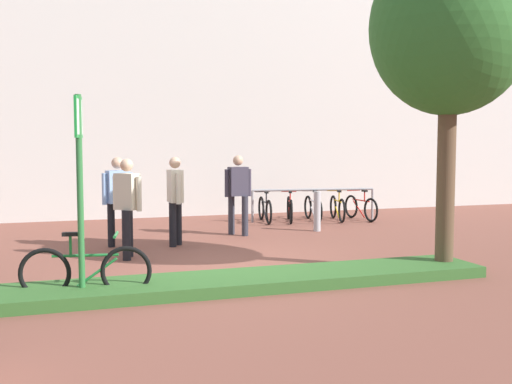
# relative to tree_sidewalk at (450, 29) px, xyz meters

# --- Properties ---
(ground_plane) EXTENTS (60.00, 60.00, 0.00)m
(ground_plane) POSITION_rel_tree_sidewalk_xyz_m (-3.12, 1.57, -3.70)
(ground_plane) COLOR brown
(building_facade) EXTENTS (28.00, 1.20, 10.00)m
(building_facade) POSITION_rel_tree_sidewalk_xyz_m (-3.12, 8.84, 1.30)
(building_facade) COLOR silver
(building_facade) RESTS_ON ground
(planter_strip) EXTENTS (7.00, 1.10, 0.16)m
(planter_strip) POSITION_rel_tree_sidewalk_xyz_m (-3.20, -0.07, -3.62)
(planter_strip) COLOR #336028
(planter_strip) RESTS_ON ground
(tree_sidewalk) EXTENTS (2.42, 2.42, 5.07)m
(tree_sidewalk) POSITION_rel_tree_sidewalk_xyz_m (0.00, 0.00, 0.00)
(tree_sidewalk) COLOR brown
(tree_sidewalk) RESTS_ON ground
(parking_sign_post) EXTENTS (0.12, 0.36, 2.60)m
(parking_sign_post) POSITION_rel_tree_sidewalk_xyz_m (-5.44, -0.07, -2.01)
(parking_sign_post) COLOR #2D7238
(parking_sign_post) RESTS_ON ground
(bike_at_sign) EXTENTS (1.66, 0.46, 0.86)m
(bike_at_sign) POSITION_rel_tree_sidewalk_xyz_m (-5.39, 0.03, -3.36)
(bike_at_sign) COLOR black
(bike_at_sign) RESTS_ON ground
(bike_rack_cluster) EXTENTS (3.18, 1.89, 0.83)m
(bike_rack_cluster) POSITION_rel_tree_sidewalk_xyz_m (0.52, 6.24, -3.36)
(bike_rack_cluster) COLOR #99999E
(bike_rack_cluster) RESTS_ON ground
(bollard_steel) EXTENTS (0.16, 0.16, 0.90)m
(bollard_steel) POSITION_rel_tree_sidewalk_xyz_m (-0.13, 4.56, -3.25)
(bollard_steel) COLOR #ADADB2
(bollard_steel) RESTS_ON ground
(person_casual_tan) EXTENTS (0.28, 0.61, 1.72)m
(person_casual_tan) POSITION_rel_tree_sidewalk_xyz_m (-3.53, 3.61, -2.72)
(person_casual_tan) COLOR black
(person_casual_tan) RESTS_ON ground
(person_shirt_blue) EXTENTS (0.45, 0.47, 1.72)m
(person_shirt_blue) POSITION_rel_tree_sidewalk_xyz_m (-4.56, 2.58, -2.72)
(person_shirt_blue) COLOR black
(person_shirt_blue) RESTS_ON ground
(person_suited_dark) EXTENTS (0.61, 0.45, 1.72)m
(person_suited_dark) POSITION_rel_tree_sidewalk_xyz_m (-1.98, 4.56, -2.72)
(person_suited_dark) COLOR #2D2D38
(person_suited_dark) RESTS_ON ground
(person_shirt_white) EXTENTS (0.59, 0.36, 1.72)m
(person_shirt_white) POSITION_rel_tree_sidewalk_xyz_m (-4.60, 3.75, -2.72)
(person_shirt_white) COLOR black
(person_shirt_white) RESTS_ON ground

